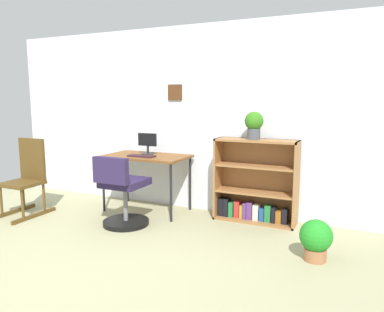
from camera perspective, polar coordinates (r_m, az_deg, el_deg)
ground_plane at (r=3.40m, az=-19.42°, el=-16.35°), size 6.24×6.24×0.00m
wall_back at (r=4.85m, az=-2.07°, el=5.77°), size 5.20×0.12×2.32m
desk at (r=4.68m, az=-7.02°, el=-0.58°), size 1.05×0.60×0.72m
monitor at (r=4.75m, az=-6.88°, el=1.94°), size 0.26×0.17×0.27m
keyboard at (r=4.56m, az=-7.80°, el=0.00°), size 0.34×0.14×0.02m
office_chair at (r=4.20m, az=-10.68°, el=-5.94°), size 0.52×0.55×0.81m
rocking_chair at (r=4.98m, az=-24.12°, el=-2.95°), size 0.42×0.64×0.93m
bookshelf_low at (r=4.38m, az=9.75°, el=-4.57°), size 0.94×0.30×0.96m
potted_plant_on_shelf at (r=4.22m, az=9.53°, el=4.89°), size 0.21×0.21×0.31m
potted_plant_floor at (r=3.50m, az=18.55°, el=-11.98°), size 0.29×0.29×0.37m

